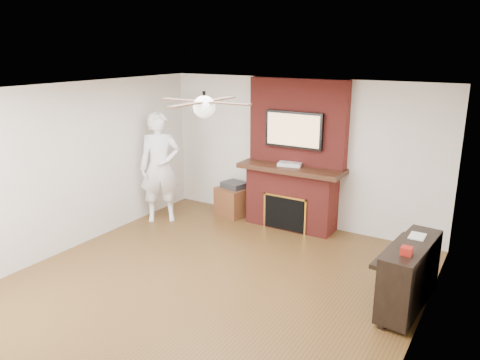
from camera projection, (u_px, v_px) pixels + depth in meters
The scene contains 12 objects.
room_shell at pixel (206, 195), 5.70m from camera, with size 5.36×5.86×2.86m.
fireplace at pixel (294, 170), 7.87m from camera, with size 1.78×0.64×2.50m.
tv at pixel (294, 130), 7.64m from camera, with size 1.00×0.08×0.60m.
ceiling_fan at pixel (204, 106), 5.40m from camera, with size 1.21×1.21×0.31m.
person at pixel (160, 167), 8.13m from camera, with size 0.71×0.47×1.93m, color white.
side_table at pixel (234, 200), 8.57m from camera, with size 0.65×0.65×0.62m.
piano at pixel (409, 274), 5.44m from camera, with size 0.57×1.29×0.91m.
cable_box at pixel (290, 164), 7.77m from camera, with size 0.38×0.22×0.05m, color silver.
candle_orange at pixel (281, 223), 8.03m from camera, with size 0.08×0.08×0.14m, color orange.
candle_green at pixel (290, 226), 7.97m from camera, with size 0.07×0.07×0.10m, color #547D32.
candle_cream at pixel (289, 226), 7.95m from camera, with size 0.08×0.08×0.12m, color beige.
candle_blue at pixel (295, 227), 7.92m from camera, with size 0.05×0.05×0.07m, color teal.
Camera 1 is at (3.17, -4.43, 3.00)m, focal length 35.00 mm.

